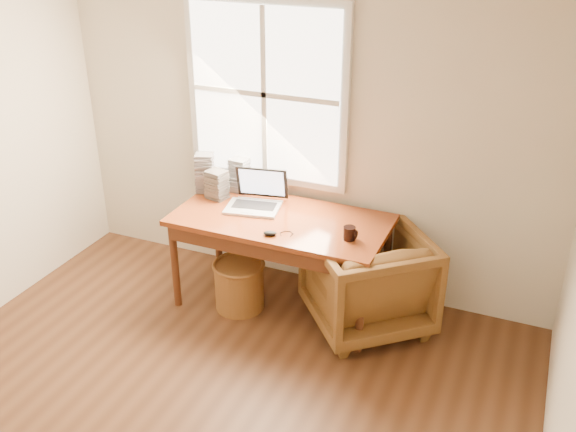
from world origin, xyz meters
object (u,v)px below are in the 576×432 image
at_px(coffee_mug, 349,233).
at_px(laptop, 252,190).
at_px(desk, 281,220).
at_px(armchair, 367,280).
at_px(wicker_stool, 239,286).
at_px(cd_stack_a, 240,175).

bearing_deg(coffee_mug, laptop, 157.88).
bearing_deg(desk, coffee_mug, -12.43).
xyz_separation_m(armchair, wicker_stool, (-0.96, -0.18, -0.19)).
bearing_deg(cd_stack_a, wicker_stool, -65.92).
relative_size(armchair, laptop, 1.88).
xyz_separation_m(wicker_stool, coffee_mug, (0.85, 0.05, 0.61)).
distance_m(desk, armchair, 0.77).
bearing_deg(desk, cd_stack_a, 147.61).
distance_m(wicker_stool, coffee_mug, 1.05).
bearing_deg(wicker_stool, armchair, 10.41).
relative_size(desk, wicker_stool, 4.24).
bearing_deg(cd_stack_a, coffee_mug, -22.43).
distance_m(desk, laptop, 0.31).
relative_size(armchair, cd_stack_a, 2.98).
height_order(armchair, wicker_stool, armchair).
bearing_deg(laptop, coffee_mug, -22.65).
relative_size(desk, armchair, 1.93).
distance_m(desk, coffee_mug, 0.59).
distance_m(laptop, cd_stack_a, 0.36).
height_order(desk, armchair, armchair).
bearing_deg(coffee_mug, wicker_stool, 173.12).
distance_m(laptop, coffee_mug, 0.85).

